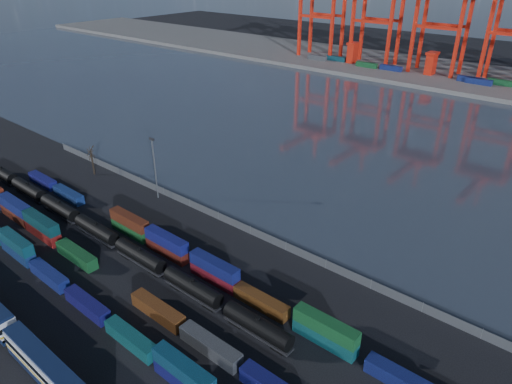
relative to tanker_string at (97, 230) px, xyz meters
The scene contains 12 objects.
ground 25.91m from the tanker_string, 11.01° to the right, with size 700.00×700.00×0.00m, color black.
harbor_water 103.25m from the tanker_string, 75.79° to the left, with size 700.00×700.00×0.00m, color #2F3844.
far_quay 206.63m from the tanker_string, 82.95° to the left, with size 700.00×70.00×2.00m, color #514F4C.
container_row_south 18.69m from the tanker_string, 51.24° to the right, with size 139.98×2.28×4.87m.
container_row_mid 7.64m from the tanker_string, 100.93° to the right, with size 140.96×2.42×5.15m.
container_row_north 32.52m from the tanker_string, 10.25° to the left, with size 141.26×2.31×4.93m.
tanker_string is the anchor object (origin of this frame).
waterfront_fence 34.29m from the tanker_string, 42.31° to the left, with size 160.12×0.12×2.20m.
bare_tree 35.46m from the tanker_string, 148.29° to the left, with size 2.27×2.37×8.88m.
yard_light_mast 22.75m from the tanker_string, 102.45° to the left, with size 1.60×0.40×16.60m.
quay_containers 191.08m from the tanker_string, 85.69° to the left, with size 172.58×10.99×2.60m.
straddle_carriers 196.49m from the tanker_string, 83.32° to the left, with size 140.00×7.00×11.10m.
Camera 1 is at (56.91, -38.67, 56.40)m, focal length 32.00 mm.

